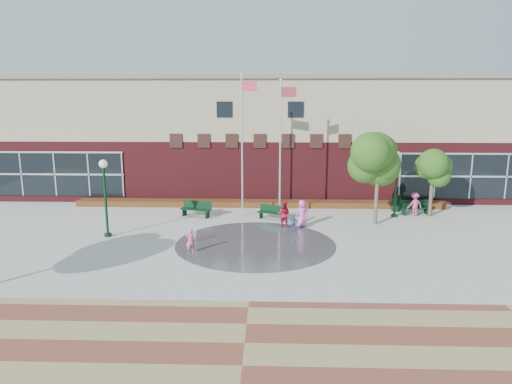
{
  "coord_description": "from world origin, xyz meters",
  "views": [
    {
      "loc": [
        0.78,
        -19.98,
        7.47
      ],
      "look_at": [
        0.0,
        4.0,
        2.6
      ],
      "focal_mm": 32.0,
      "sensor_mm": 36.0,
      "label": 1
    }
  ],
  "objects_px": {
    "child_splash": "(190,241)",
    "flagpole_right": "(281,142)",
    "flagpole_left": "(243,139)",
    "bench_left": "(196,212)",
    "trash_can": "(396,203)"
  },
  "relations": [
    {
      "from": "flagpole_right",
      "to": "flagpole_left",
      "type": "bearing_deg",
      "value": 161.83
    },
    {
      "from": "flagpole_right",
      "to": "trash_can",
      "type": "bearing_deg",
      "value": -0.72
    },
    {
      "from": "flagpole_right",
      "to": "trash_can",
      "type": "height_order",
      "value": "flagpole_right"
    },
    {
      "from": "bench_left",
      "to": "trash_can",
      "type": "relative_size",
      "value": 1.93
    },
    {
      "from": "flagpole_left",
      "to": "bench_left",
      "type": "relative_size",
      "value": 4.31
    },
    {
      "from": "flagpole_left",
      "to": "trash_can",
      "type": "xyz_separation_m",
      "value": [
        10.32,
        1.85,
        -4.5
      ]
    },
    {
      "from": "child_splash",
      "to": "flagpole_right",
      "type": "bearing_deg",
      "value": -146.15
    },
    {
      "from": "flagpole_right",
      "to": "child_splash",
      "type": "distance_m",
      "value": 9.44
    },
    {
      "from": "flagpole_left",
      "to": "trash_can",
      "type": "distance_m",
      "value": 11.41
    },
    {
      "from": "flagpole_left",
      "to": "child_splash",
      "type": "distance_m",
      "value": 8.75
    },
    {
      "from": "flagpole_left",
      "to": "flagpole_right",
      "type": "height_order",
      "value": "flagpole_left"
    },
    {
      "from": "bench_left",
      "to": "child_splash",
      "type": "distance_m",
      "value": 7.16
    },
    {
      "from": "flagpole_left",
      "to": "child_splash",
      "type": "bearing_deg",
      "value": -89.2
    },
    {
      "from": "flagpole_left",
      "to": "flagpole_right",
      "type": "xyz_separation_m",
      "value": [
        2.4,
        -0.14,
        -0.17
      ]
    },
    {
      "from": "bench_left",
      "to": "child_splash",
      "type": "xyz_separation_m",
      "value": [
        0.89,
        -7.1,
        0.31
      ]
    }
  ]
}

